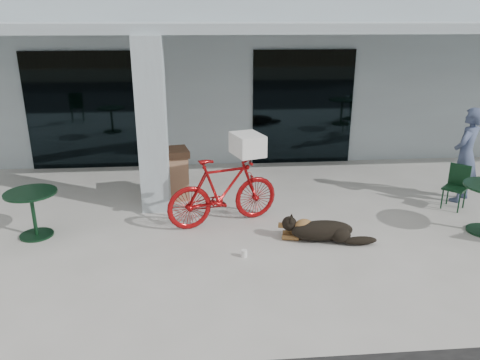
{
  "coord_description": "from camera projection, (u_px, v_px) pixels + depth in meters",
  "views": [
    {
      "loc": [
        -0.64,
        -5.95,
        3.41
      ],
      "look_at": [
        -0.05,
        0.9,
        1.0
      ],
      "focal_mm": 35.0,
      "sensor_mm": 36.0,
      "label": 1
    }
  ],
  "objects": [
    {
      "name": "ground",
      "position": [
        249.0,
        265.0,
        6.78
      ],
      "size": [
        80.0,
        80.0,
        0.0
      ],
      "primitive_type": "plane",
      "color": "#B9B6AE",
      "rests_on": "ground"
    },
    {
      "name": "building",
      "position": [
        220.0,
        57.0,
        14.03
      ],
      "size": [
        22.0,
        7.0,
        4.5
      ],
      "primitive_type": "cube",
      "color": "#9CA9B0",
      "rests_on": "ground"
    },
    {
      "name": "storefront_glass_left",
      "position": [
        89.0,
        111.0,
        10.75
      ],
      "size": [
        2.8,
        0.06,
        2.7
      ],
      "primitive_type": "cube",
      "color": "black",
      "rests_on": "ground"
    },
    {
      "name": "storefront_glass_right",
      "position": [
        303.0,
        108.0,
        11.16
      ],
      "size": [
        2.4,
        0.06,
        2.7
      ],
      "primitive_type": "cube",
      "color": "black",
      "rests_on": "ground"
    },
    {
      "name": "column",
      "position": [
        152.0,
        127.0,
        8.3
      ],
      "size": [
        0.5,
        0.5,
        3.12
      ],
      "primitive_type": "cube",
      "color": "#9CA9B0",
      "rests_on": "ground"
    },
    {
      "name": "overhang",
      "position": [
        231.0,
        27.0,
        9.1
      ],
      "size": [
        22.0,
        2.8,
        0.18
      ],
      "primitive_type": "cube",
      "color": "#9CA9B0",
      "rests_on": "column"
    },
    {
      "name": "bicycle",
      "position": [
        223.0,
        191.0,
        7.97
      ],
      "size": [
        2.06,
        1.15,
        1.19
      ],
      "primitive_type": "imported",
      "rotation": [
        0.0,
        0.0,
        1.89
      ],
      "color": "maroon",
      "rests_on": "ground"
    },
    {
      "name": "laundry_basket",
      "position": [
        248.0,
        144.0,
        7.88
      ],
      "size": [
        0.61,
        0.71,
        0.36
      ],
      "primitive_type": "cube",
      "rotation": [
        0.0,
        0.0,
        1.89
      ],
      "color": "white",
      "rests_on": "bicycle"
    },
    {
      "name": "dog",
      "position": [
        322.0,
        229.0,
        7.47
      ],
      "size": [
        1.21,
        0.65,
        0.38
      ],
      "primitive_type": null,
      "rotation": [
        0.0,
        0.0,
        -0.24
      ],
      "color": "black",
      "rests_on": "ground"
    },
    {
      "name": "cup_near_dog",
      "position": [
        244.0,
        253.0,
        7.0
      ],
      "size": [
        0.09,
        0.09,
        0.11
      ],
      "primitive_type": "cylinder",
      "rotation": [
        0.0,
        0.0,
        0.05
      ],
      "color": "white",
      "rests_on": "ground"
    },
    {
      "name": "cafe_table_near",
      "position": [
        34.0,
        214.0,
        7.57
      ],
      "size": [
        0.82,
        0.82,
        0.77
      ],
      "primitive_type": null,
      "rotation": [
        0.0,
        0.0,
        -0.0
      ],
      "color": "#11321C",
      "rests_on": "ground"
    },
    {
      "name": "cafe_chair_far_b",
      "position": [
        455.0,
        188.0,
        8.66
      ],
      "size": [
        0.55,
        0.55,
        0.83
      ],
      "primitive_type": null,
      "rotation": [
        0.0,
        0.0,
        -0.81
      ],
      "color": "#11321C",
      "rests_on": "ground"
    },
    {
      "name": "person",
      "position": [
        466.0,
        155.0,
        8.9
      ],
      "size": [
        0.79,
        0.76,
        1.83
      ],
      "primitive_type": "imported",
      "rotation": [
        0.0,
        0.0,
        3.84
      ],
      "color": "#435071",
      "rests_on": "ground"
    },
    {
      "name": "trash_receptacle",
      "position": [
        173.0,
        174.0,
        9.15
      ],
      "size": [
        0.69,
        0.69,
        1.0
      ],
      "primitive_type": null,
      "rotation": [
        0.0,
        0.0,
        0.2
      ],
      "color": "#8E6649",
      "rests_on": "ground"
    }
  ]
}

